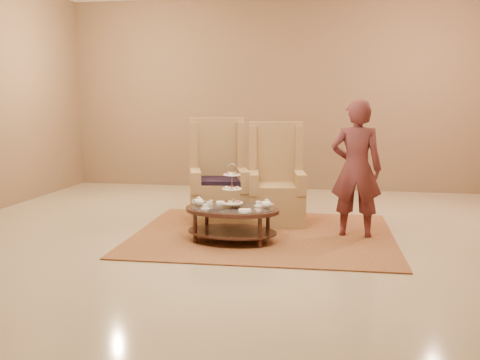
% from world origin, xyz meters
% --- Properties ---
extents(ground, '(8.00, 8.00, 0.00)m').
position_xyz_m(ground, '(0.00, 0.00, 0.00)').
color(ground, tan).
rests_on(ground, ground).
extents(ceiling, '(8.00, 8.00, 0.02)m').
position_xyz_m(ceiling, '(0.00, 0.00, 0.00)').
color(ceiling, white).
rests_on(ceiling, ground).
extents(wall_back, '(8.00, 0.04, 3.50)m').
position_xyz_m(wall_back, '(0.00, 4.00, 1.75)').
color(wall_back, brown).
rests_on(wall_back, ground).
extents(rug, '(3.19, 2.69, 0.02)m').
position_xyz_m(rug, '(0.14, 0.44, 0.01)').
color(rug, '#926134').
rests_on(rug, ground).
extents(tea_table, '(1.17, 0.87, 0.93)m').
position_xyz_m(tea_table, '(-0.17, 0.04, 0.34)').
color(tea_table, black).
rests_on(tea_table, ground).
extents(armchair_left, '(0.95, 0.96, 1.40)m').
position_xyz_m(armchair_left, '(-0.57, 1.10, 0.47)').
color(armchair_left, '#A27C4C').
rests_on(armchair_left, ground).
extents(armchair_right, '(0.84, 0.86, 1.35)m').
position_xyz_m(armchair_right, '(0.21, 1.18, 0.45)').
color(armchair_right, '#A27C4C').
rests_on(armchair_right, ground).
extents(person, '(0.63, 0.44, 1.66)m').
position_xyz_m(person, '(1.23, 0.55, 0.83)').
color(person, '#532325').
rests_on(person, ground).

